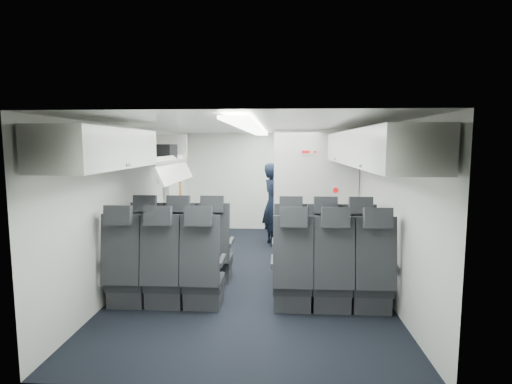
# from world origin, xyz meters

# --- Properties ---
(cabin_shell) EXTENTS (3.41, 6.01, 2.16)m
(cabin_shell) POSITION_xyz_m (0.00, 0.00, 1.12)
(cabin_shell) COLOR black
(cabin_shell) RESTS_ON ground
(seat_row_front) EXTENTS (3.33, 0.56, 1.24)m
(seat_row_front) POSITION_xyz_m (-0.00, -0.53, 0.40)
(seat_row_front) COLOR black
(seat_row_front) RESTS_ON cabin_shell
(seat_row_mid) EXTENTS (3.33, 0.56, 1.24)m
(seat_row_mid) POSITION_xyz_m (-0.00, -1.43, 0.40)
(seat_row_mid) COLOR black
(seat_row_mid) RESTS_ON cabin_shell
(overhead_bin_left_rear) EXTENTS (0.53, 1.80, 0.40)m
(overhead_bin_left_rear) POSITION_xyz_m (-1.40, -2.00, 1.86)
(overhead_bin_left_rear) COLOR silver
(overhead_bin_left_rear) RESTS_ON cabin_shell
(overhead_bin_left_front_open) EXTENTS (0.64, 1.70, 0.72)m
(overhead_bin_left_front_open) POSITION_xyz_m (-1.44, -0.25, 1.74)
(overhead_bin_left_front_open) COLOR #9E9E93
(overhead_bin_left_front_open) RESTS_ON cabin_shell
(overhead_bin_right_rear) EXTENTS (0.53, 1.80, 0.40)m
(overhead_bin_right_rear) POSITION_xyz_m (1.40, -2.00, 1.86)
(overhead_bin_right_rear) COLOR silver
(overhead_bin_right_rear) RESTS_ON cabin_shell
(overhead_bin_right_front) EXTENTS (0.53, 1.70, 0.40)m
(overhead_bin_right_front) POSITION_xyz_m (1.40, -0.25, 1.86)
(overhead_bin_right_front) COLOR silver
(overhead_bin_right_front) RESTS_ON cabin_shell
(bulkhead_partition) EXTENTS (1.40, 0.15, 2.13)m
(bulkhead_partition) POSITION_xyz_m (0.98, 0.80, 1.08)
(bulkhead_partition) COLOR silver
(bulkhead_partition) RESTS_ON cabin_shell
(galley_unit) EXTENTS (0.85, 0.52, 1.90)m
(galley_unit) POSITION_xyz_m (0.95, 2.72, 0.95)
(galley_unit) COLOR #939399
(galley_unit) RESTS_ON cabin_shell
(boarding_door) EXTENTS (0.12, 1.27, 1.86)m
(boarding_door) POSITION_xyz_m (-1.64, 1.55, 0.95)
(boarding_door) COLOR silver
(boarding_door) RESTS_ON cabin_shell
(flight_attendant) EXTENTS (0.53, 0.66, 1.56)m
(flight_attendant) POSITION_xyz_m (0.25, 1.59, 0.78)
(flight_attendant) COLOR black
(flight_attendant) RESTS_ON ground
(carry_on_bag) EXTENTS (0.40, 0.32, 0.22)m
(carry_on_bag) POSITION_xyz_m (-1.39, 0.06, 1.80)
(carry_on_bag) COLOR black
(carry_on_bag) RESTS_ON overhead_bin_left_front_open
(papers) EXTENTS (0.20, 0.05, 0.14)m
(papers) POSITION_xyz_m (0.44, 1.54, 1.02)
(papers) COLOR white
(papers) RESTS_ON flight_attendant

